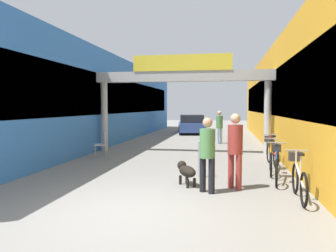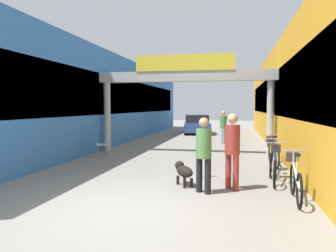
% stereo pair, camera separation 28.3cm
% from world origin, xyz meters
% --- Properties ---
extents(ground_plane, '(80.00, 80.00, 0.00)m').
position_xyz_m(ground_plane, '(0.00, 0.00, 0.00)').
color(ground_plane, gray).
extents(storefront_left, '(3.00, 26.00, 4.43)m').
position_xyz_m(storefront_left, '(-5.09, 11.00, 2.22)').
color(storefront_left, blue).
rests_on(storefront_left, ground_plane).
extents(storefront_right, '(3.00, 26.00, 4.43)m').
position_xyz_m(storefront_right, '(5.09, 11.00, 2.22)').
color(storefront_right, gold).
rests_on(storefront_right, ground_plane).
extents(arcade_sign_gateway, '(7.40, 0.47, 3.96)m').
position_xyz_m(arcade_sign_gateway, '(0.00, 7.55, 2.81)').
color(arcade_sign_gateway, '#B2B2B2').
rests_on(arcade_sign_gateway, ground_plane).
extents(pedestrian_with_dog, '(0.47, 0.47, 1.66)m').
position_xyz_m(pedestrian_with_dog, '(1.35, 1.51, 0.94)').
color(pedestrian_with_dog, black).
rests_on(pedestrian_with_dog, ground_plane).
extents(pedestrian_companion, '(0.48, 0.48, 1.74)m').
position_xyz_m(pedestrian_companion, '(1.96, 1.96, 1.00)').
color(pedestrian_companion, '#99332D').
rests_on(pedestrian_companion, ground_plane).
extents(pedestrian_carrying_crate, '(0.48, 0.48, 1.68)m').
position_xyz_m(pedestrian_carrying_crate, '(1.42, 11.32, 0.96)').
color(pedestrian_carrying_crate, '#A5BFE0').
rests_on(pedestrian_carrying_crate, ground_plane).
extents(dog_on_leash, '(0.63, 0.77, 0.56)m').
position_xyz_m(dog_on_leash, '(0.82, 2.11, 0.35)').
color(dog_on_leash, black).
rests_on(dog_on_leash, ground_plane).
extents(bicycle_silver_nearest, '(0.46, 1.69, 0.98)m').
position_xyz_m(bicycle_silver_nearest, '(3.23, 1.38, 0.44)').
color(bicycle_silver_nearest, black).
rests_on(bicycle_silver_nearest, ground_plane).
extents(bicycle_blue_second, '(0.46, 1.68, 0.98)m').
position_xyz_m(bicycle_blue_second, '(3.01, 2.89, 0.44)').
color(bicycle_blue_second, black).
rests_on(bicycle_blue_second, ground_plane).
extents(bicycle_orange_third, '(0.46, 1.68, 0.98)m').
position_xyz_m(bicycle_orange_third, '(3.03, 4.04, 0.44)').
color(bicycle_orange_third, black).
rests_on(bicycle_orange_third, ground_plane).
extents(bicycle_red_farthest, '(0.46, 1.69, 0.98)m').
position_xyz_m(bicycle_red_farthest, '(3.23, 5.36, 0.44)').
color(bicycle_red_farthest, black).
rests_on(bicycle_red_farthest, ground_plane).
extents(bollard_post_metal, '(0.10, 0.10, 1.01)m').
position_xyz_m(bollard_post_metal, '(1.07, 3.04, 0.51)').
color(bollard_post_metal, gray).
rests_on(bollard_post_metal, ground_plane).
extents(cafe_chair_aluminium_nearer, '(0.53, 0.53, 0.89)m').
position_xyz_m(cafe_chair_aluminium_nearer, '(-2.82, 5.95, 0.54)').
color(cafe_chair_aluminium_nearer, gray).
rests_on(cafe_chair_aluminium_nearer, ground_plane).
extents(parked_car_blue, '(2.34, 4.22, 1.33)m').
position_xyz_m(parked_car_blue, '(-0.66, 17.43, 0.64)').
color(parked_car_blue, '#2D478C').
rests_on(parked_car_blue, ground_plane).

